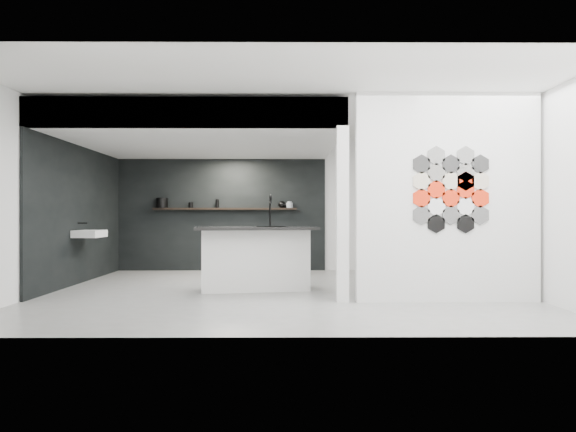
# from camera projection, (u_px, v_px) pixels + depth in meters

# --- Properties ---
(floor) EXTENTS (7.00, 6.00, 0.01)m
(floor) POSITION_uv_depth(u_px,v_px,m) (282.00, 291.00, 7.86)
(floor) COLOR slate
(partition_panel) EXTENTS (2.45, 0.15, 2.80)m
(partition_panel) POSITION_uv_depth(u_px,v_px,m) (447.00, 197.00, 6.87)
(partition_panel) COLOR silver
(partition_panel) RESTS_ON floor
(bay_clad_back) EXTENTS (4.40, 0.04, 2.35)m
(bay_clad_back) POSITION_uv_depth(u_px,v_px,m) (221.00, 215.00, 10.82)
(bay_clad_back) COLOR black
(bay_clad_back) RESTS_ON floor
(bay_clad_left) EXTENTS (0.04, 4.00, 2.35)m
(bay_clad_left) POSITION_uv_depth(u_px,v_px,m) (81.00, 215.00, 8.83)
(bay_clad_left) COLOR black
(bay_clad_left) RESTS_ON floor
(bulkhead) EXTENTS (4.40, 4.00, 0.40)m
(bulkhead) POSITION_uv_depth(u_px,v_px,m) (207.00, 135.00, 8.85)
(bulkhead) COLOR silver
(bulkhead) RESTS_ON corner_column
(corner_column) EXTENTS (0.16, 0.16, 2.35)m
(corner_column) POSITION_uv_depth(u_px,v_px,m) (342.00, 214.00, 6.86)
(corner_column) COLOR silver
(corner_column) RESTS_ON floor
(fascia_beam) EXTENTS (4.40, 0.16, 0.40)m
(fascia_beam) POSITION_uv_depth(u_px,v_px,m) (185.00, 113.00, 6.93)
(fascia_beam) COLOR silver
(fascia_beam) RESTS_ON corner_column
(wall_basin) EXTENTS (0.40, 0.60, 0.12)m
(wall_basin) POSITION_uv_depth(u_px,v_px,m) (90.00, 234.00, 8.64)
(wall_basin) COLOR silver
(wall_basin) RESTS_ON bay_clad_left
(display_shelf) EXTENTS (3.00, 0.15, 0.04)m
(display_shelf) POSITION_uv_depth(u_px,v_px,m) (225.00, 209.00, 10.71)
(display_shelf) COLOR black
(display_shelf) RESTS_ON bay_clad_back
(kitchen_island) EXTENTS (1.96, 1.10, 1.50)m
(kitchen_island) POSITION_uv_depth(u_px,v_px,m) (255.00, 257.00, 7.96)
(kitchen_island) COLOR silver
(kitchen_island) RESTS_ON floor
(stockpot) EXTENTS (0.31, 0.31, 0.20)m
(stockpot) POSITION_uv_depth(u_px,v_px,m) (162.00, 203.00, 10.71)
(stockpot) COLOR black
(stockpot) RESTS_ON display_shelf
(kettle) EXTENTS (0.21, 0.21, 0.14)m
(kettle) POSITION_uv_depth(u_px,v_px,m) (282.00, 204.00, 10.72)
(kettle) COLOR black
(kettle) RESTS_ON display_shelf
(glass_bowl) EXTENTS (0.16, 0.16, 0.10)m
(glass_bowl) POSITION_uv_depth(u_px,v_px,m) (290.00, 205.00, 10.72)
(glass_bowl) COLOR gray
(glass_bowl) RESTS_ON display_shelf
(glass_vase) EXTENTS (0.13, 0.13, 0.13)m
(glass_vase) POSITION_uv_depth(u_px,v_px,m) (290.00, 205.00, 10.72)
(glass_vase) COLOR gray
(glass_vase) RESTS_ON display_shelf
(bottle_dark) EXTENTS (0.08, 0.08, 0.18)m
(bottle_dark) POSITION_uv_depth(u_px,v_px,m) (217.00, 204.00, 10.71)
(bottle_dark) COLOR black
(bottle_dark) RESTS_ON display_shelf
(utensil_cup) EXTENTS (0.12, 0.12, 0.11)m
(utensil_cup) POSITION_uv_depth(u_px,v_px,m) (191.00, 205.00, 10.71)
(utensil_cup) COLOR black
(utensil_cup) RESTS_ON display_shelf
(hex_tile_cluster) EXTENTS (1.04, 0.02, 1.16)m
(hex_tile_cluster) POSITION_uv_depth(u_px,v_px,m) (452.00, 189.00, 6.79)
(hex_tile_cluster) COLOR black
(hex_tile_cluster) RESTS_ON partition_panel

